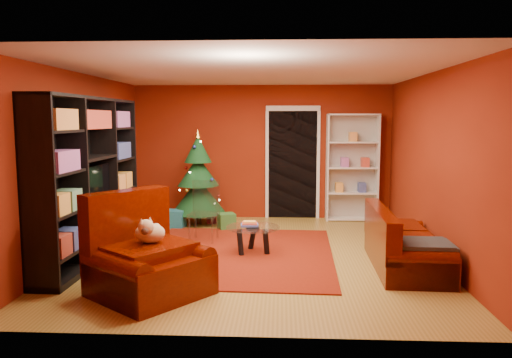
{
  "coord_description": "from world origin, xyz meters",
  "views": [
    {
      "loc": [
        0.37,
        -7.01,
        1.94
      ],
      "look_at": [
        0.0,
        0.4,
        1.05
      ],
      "focal_mm": 35.0,
      "sensor_mm": 36.0,
      "label": 1
    }
  ],
  "objects_px": {
    "gift_box_red": "(213,218)",
    "white_bookshelf": "(352,168)",
    "armchair": "(150,255)",
    "media_unit": "(89,179)",
    "christmas_tree": "(198,178)",
    "acrylic_chair": "(203,215)",
    "gift_box_green": "(227,221)",
    "sofa": "(407,238)",
    "coffee_table": "(253,240)",
    "dog": "(150,233)",
    "rug": "(237,254)",
    "gift_box_teal": "(176,219)"
  },
  "relations": [
    {
      "from": "christmas_tree",
      "to": "gift_box_red",
      "type": "bearing_deg",
      "value": 22.36
    },
    {
      "from": "gift_box_green",
      "to": "white_bookshelf",
      "type": "xyz_separation_m",
      "value": [
        2.32,
        0.92,
        0.88
      ]
    },
    {
      "from": "media_unit",
      "to": "acrylic_chair",
      "type": "xyz_separation_m",
      "value": [
        1.42,
        1.01,
        -0.68
      ]
    },
    {
      "from": "white_bookshelf",
      "to": "coffee_table",
      "type": "bearing_deg",
      "value": -125.59
    },
    {
      "from": "christmas_tree",
      "to": "coffee_table",
      "type": "xyz_separation_m",
      "value": [
        1.13,
        -2.01,
        -0.65
      ]
    },
    {
      "from": "rug",
      "to": "gift_box_red",
      "type": "distance_m",
      "value": 2.27
    },
    {
      "from": "gift_box_red",
      "to": "acrylic_chair",
      "type": "xyz_separation_m",
      "value": [
        0.05,
        -1.45,
        0.34
      ]
    },
    {
      "from": "dog",
      "to": "sofa",
      "type": "relative_size",
      "value": 0.22
    },
    {
      "from": "acrylic_chair",
      "to": "christmas_tree",
      "type": "bearing_deg",
      "value": 108.14
    },
    {
      "from": "dog",
      "to": "coffee_table",
      "type": "relative_size",
      "value": 0.51
    },
    {
      "from": "dog",
      "to": "acrylic_chair",
      "type": "height_order",
      "value": "acrylic_chair"
    },
    {
      "from": "white_bookshelf",
      "to": "coffee_table",
      "type": "distance_m",
      "value": 3.19
    },
    {
      "from": "gift_box_teal",
      "to": "dog",
      "type": "distance_m",
      "value": 3.45
    },
    {
      "from": "coffee_table",
      "to": "acrylic_chair",
      "type": "relative_size",
      "value": 0.89
    },
    {
      "from": "armchair",
      "to": "media_unit",
      "type": "bearing_deg",
      "value": 78.89
    },
    {
      "from": "gift_box_red",
      "to": "white_bookshelf",
      "type": "height_order",
      "value": "white_bookshelf"
    },
    {
      "from": "white_bookshelf",
      "to": "gift_box_teal",
      "type": "bearing_deg",
      "value": -166.22
    },
    {
      "from": "media_unit",
      "to": "coffee_table",
      "type": "bearing_deg",
      "value": 9.68
    },
    {
      "from": "gift_box_green",
      "to": "acrylic_chair",
      "type": "distance_m",
      "value": 1.02
    },
    {
      "from": "coffee_table",
      "to": "white_bookshelf",
      "type": "bearing_deg",
      "value": 55.14
    },
    {
      "from": "gift_box_teal",
      "to": "christmas_tree",
      "type": "bearing_deg",
      "value": 41.93
    },
    {
      "from": "media_unit",
      "to": "white_bookshelf",
      "type": "height_order",
      "value": "media_unit"
    },
    {
      "from": "gift_box_green",
      "to": "dog",
      "type": "xyz_separation_m",
      "value": [
        -0.49,
        -3.3,
        0.54
      ]
    },
    {
      "from": "armchair",
      "to": "sofa",
      "type": "distance_m",
      "value": 3.31
    },
    {
      "from": "media_unit",
      "to": "acrylic_chair",
      "type": "bearing_deg",
      "value": 36.36
    },
    {
      "from": "white_bookshelf",
      "to": "armchair",
      "type": "bearing_deg",
      "value": -123.85
    },
    {
      "from": "gift_box_red",
      "to": "coffee_table",
      "type": "height_order",
      "value": "coffee_table"
    },
    {
      "from": "gift_box_green",
      "to": "gift_box_red",
      "type": "relative_size",
      "value": 1.43
    },
    {
      "from": "rug",
      "to": "gift_box_green",
      "type": "bearing_deg",
      "value": 101.26
    },
    {
      "from": "gift_box_red",
      "to": "acrylic_chair",
      "type": "height_order",
      "value": "acrylic_chair"
    },
    {
      "from": "gift_box_red",
      "to": "acrylic_chair",
      "type": "bearing_deg",
      "value": -88.05
    },
    {
      "from": "christmas_tree",
      "to": "dog",
      "type": "distance_m",
      "value": 3.72
    },
    {
      "from": "gift_box_teal",
      "to": "coffee_table",
      "type": "relative_size",
      "value": 0.41
    },
    {
      "from": "sofa",
      "to": "armchair",
      "type": "bearing_deg",
      "value": 112.98
    },
    {
      "from": "gift_box_teal",
      "to": "gift_box_green",
      "type": "relative_size",
      "value": 1.12
    },
    {
      "from": "media_unit",
      "to": "gift_box_red",
      "type": "xyz_separation_m",
      "value": [
        1.37,
        2.47,
        -1.02
      ]
    },
    {
      "from": "armchair",
      "to": "coffee_table",
      "type": "relative_size",
      "value": 1.51
    },
    {
      "from": "gift_box_green",
      "to": "sofa",
      "type": "bearing_deg",
      "value": -40.06
    },
    {
      "from": "rug",
      "to": "sofa",
      "type": "distance_m",
      "value": 2.37
    },
    {
      "from": "sofa",
      "to": "coffee_table",
      "type": "relative_size",
      "value": 2.37
    },
    {
      "from": "gift_box_teal",
      "to": "armchair",
      "type": "bearing_deg",
      "value": -82.61
    },
    {
      "from": "armchair",
      "to": "acrylic_chair",
      "type": "xyz_separation_m",
      "value": [
        0.22,
        2.43,
        -0.02
      ]
    },
    {
      "from": "armchair",
      "to": "gift_box_red",
      "type": "bearing_deg",
      "value": 36.04
    },
    {
      "from": "armchair",
      "to": "coffee_table",
      "type": "xyz_separation_m",
      "value": [
        1.04,
        1.77,
        -0.26
      ]
    },
    {
      "from": "white_bookshelf",
      "to": "sofa",
      "type": "xyz_separation_m",
      "value": [
        0.28,
        -3.12,
        -0.62
      ]
    },
    {
      "from": "armchair",
      "to": "dog",
      "type": "bearing_deg",
      "value": 45.0
    },
    {
      "from": "armchair",
      "to": "sofa",
      "type": "bearing_deg",
      "value": -30.55
    },
    {
      "from": "christmas_tree",
      "to": "dog",
      "type": "xyz_separation_m",
      "value": [
        0.08,
        -3.71,
        -0.17
      ]
    },
    {
      "from": "media_unit",
      "to": "gift_box_green",
      "type": "relative_size",
      "value": 10.35
    },
    {
      "from": "christmas_tree",
      "to": "acrylic_chair",
      "type": "xyz_separation_m",
      "value": [
        0.3,
        -1.35,
        -0.42
      ]
    }
  ]
}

